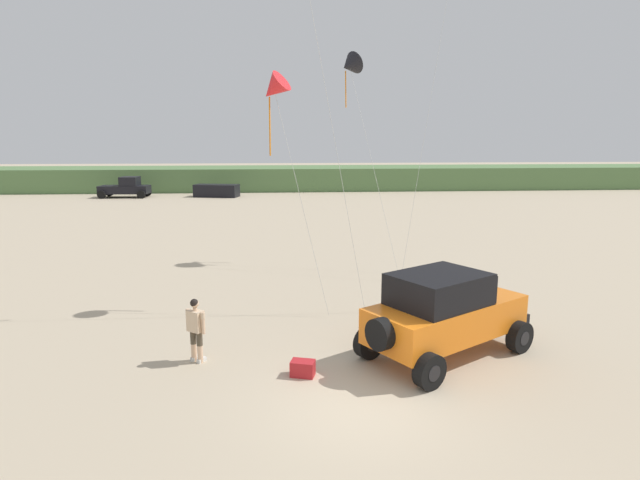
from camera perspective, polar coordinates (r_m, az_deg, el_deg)
ground_plane at (r=11.59m, az=4.54°, el=-17.76°), size 220.00×220.00×0.00m
dune_ridge at (r=59.07m, az=2.17°, el=6.89°), size 90.00×8.16×2.43m
jeep at (r=13.84m, az=13.61°, el=-7.70°), size 4.96×4.29×2.26m
person_watching at (r=13.57m, az=-13.53°, el=-9.27°), size 0.53×0.46×1.67m
cooler_box at (r=12.75m, az=-1.91°, el=-13.95°), size 0.64×0.50×0.38m
distant_pickup at (r=53.32m, az=-20.61°, el=5.42°), size 4.66×2.50×1.98m
distant_sedan at (r=51.46m, az=-11.32°, el=5.36°), size 4.49×2.66×1.20m
kite_purple_stunt at (r=17.41m, az=-5.11°, el=16.23°), size 2.29×2.26×7.78m
kite_green_box at (r=24.04m, az=3.26°, el=18.65°), size 2.28×4.93×9.32m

